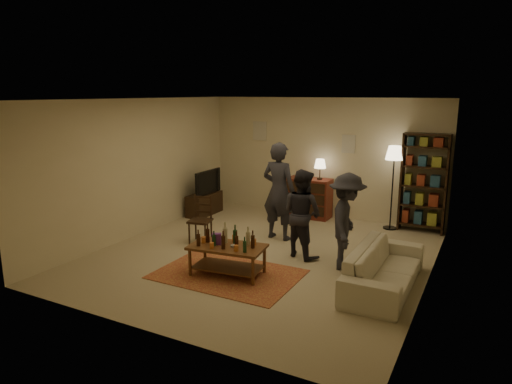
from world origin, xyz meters
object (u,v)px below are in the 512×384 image
Objects in this scene: sofa at (384,268)px; person_left at (279,191)px; tv_stand at (204,198)px; person_by_sofa at (347,222)px; floor_lamp at (394,159)px; person_right at (302,213)px; dresser at (309,197)px; bookshelf at (424,182)px; coffee_table at (227,249)px; dining_chair at (201,217)px.

person_left reaches higher than sofa.
tv_stand is 2.51m from person_left.
floor_lamp is at bearing -15.74° from person_by_sofa.
person_by_sofa reaches higher than person_right.
dresser is 0.78× the size of floor_lamp.
bookshelf is 0.97× the size of sofa.
floor_lamp is at bearing -167.46° from bookshelf.
tv_stand is 0.69× the size of person_right.
person_right is 0.87m from person_by_sofa.
tv_stand reaches higher than coffee_table.
coffee_table is 0.80× the size of person_right.
coffee_table is at bearing 83.01° from person_right.
bookshelf is at bearing 58.74° from coffee_table.
tv_stand is 3.45m from person_right.
floor_lamp is at bearing 11.70° from tv_stand.
bookshelf reaches higher than person_by_sofa.
person_right reaches higher than sofa.
dining_chair is at bearing -139.92° from floor_lamp.
dresser reaches higher than sofa.
dresser is 0.72× the size of person_left.
sofa is 1.35× the size of person_right.
dining_chair is 2.02m from person_right.
person_left is at bearing 49.10° from person_by_sofa.
person_left is at bearing 91.74° from coffee_table.
person_by_sofa is (-0.77, -2.72, -0.25)m from bookshelf.
dining_chair is 3.61m from sofa.
sofa is 1.77m from person_right.
person_right is at bearing -71.47° from dresser.
bookshelf is at bearing -101.66° from person_right.
sofa is at bearing -25.34° from tv_stand.
coffee_table is at bearing -54.78° from dining_chair.
coffee_table is at bearing -121.26° from bookshelf.
tv_stand is 0.60× the size of floor_lamp.
person_right is (0.71, 1.33, 0.35)m from coffee_table.
tv_stand is at bearing 54.47° from person_by_sofa.
sofa is 0.99m from person_by_sofa.
coffee_table reaches higher than sofa.
bookshelf is 3.26m from sofa.
floor_lamp is (1.74, 3.71, 1.07)m from coffee_table.
person_left is at bearing 59.71° from sofa.
person_left is 1.20× the size of person_by_sofa.
floor_lamp is 1.11× the size of person_by_sofa.
dining_chair is 0.68× the size of dresser.
person_left reaches higher than dresser.
bookshelf is 3.00m from person_right.
person_right is at bearing 64.59° from person_by_sofa.
sofa is 1.32× the size of person_by_sofa.
person_by_sofa is at bearing 57.55° from sofa.
tv_stand is at bearing -14.74° from person_left.
dining_chair reaches higher than coffee_table.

